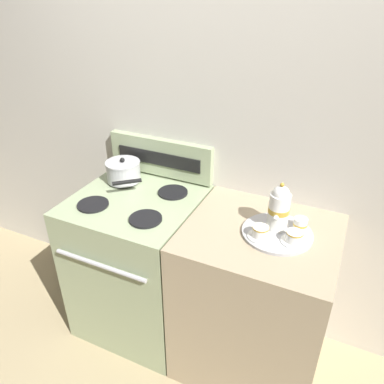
# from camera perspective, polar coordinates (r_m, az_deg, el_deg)

# --- Properties ---
(ground_plane) EXTENTS (6.00, 6.00, 0.00)m
(ground_plane) POSITION_cam_1_polar(r_m,az_deg,el_deg) (2.54, 0.50, -20.94)
(ground_plane) COLOR tan
(wall_back) EXTENTS (6.00, 0.05, 2.20)m
(wall_back) POSITION_cam_1_polar(r_m,az_deg,el_deg) (2.13, 4.63, 5.55)
(wall_back) COLOR beige
(wall_back) RESTS_ON ground
(stove) EXTENTS (0.68, 0.69, 0.92)m
(stove) POSITION_cam_1_polar(r_m,az_deg,el_deg) (2.35, -7.96, -10.64)
(stove) COLOR #9EAD84
(stove) RESTS_ON ground
(control_panel) EXTENTS (0.67, 0.05, 0.23)m
(control_panel) POSITION_cam_1_polar(r_m,az_deg,el_deg) (2.26, -4.84, 5.31)
(control_panel) COLOR #9EAD84
(control_panel) RESTS_ON stove
(side_counter) EXTENTS (0.74, 0.66, 0.91)m
(side_counter) POSITION_cam_1_polar(r_m,az_deg,el_deg) (2.13, 9.38, -15.94)
(side_counter) COLOR tan
(side_counter) RESTS_ON ground
(saucepan) EXTENTS (0.29, 0.30, 0.14)m
(saucepan) POSITION_cam_1_polar(r_m,az_deg,el_deg) (2.24, -10.41, 3.15)
(saucepan) COLOR #B7B7BC
(saucepan) RESTS_ON stove
(serving_tray) EXTENTS (0.34, 0.34, 0.01)m
(serving_tray) POSITION_cam_1_polar(r_m,az_deg,el_deg) (1.83, 12.85, -6.10)
(serving_tray) COLOR #B2B2B7
(serving_tray) RESTS_ON side_counter
(teapot) EXTENTS (0.10, 0.16, 0.24)m
(teapot) POSITION_cam_1_polar(r_m,az_deg,el_deg) (1.79, 13.12, -2.34)
(teapot) COLOR white
(teapot) RESTS_ON serving_tray
(teacup_left) EXTENTS (0.12, 0.12, 0.06)m
(teacup_left) POSITION_cam_1_polar(r_m,az_deg,el_deg) (1.76, 10.37, -6.00)
(teacup_left) COLOR white
(teacup_left) RESTS_ON serving_tray
(teacup_right) EXTENTS (0.12, 0.12, 0.06)m
(teacup_right) POSITION_cam_1_polar(r_m,az_deg,el_deg) (1.76, 15.31, -6.63)
(teacup_right) COLOR white
(teacup_right) RESTS_ON serving_tray
(creamer_jug) EXTENTS (0.07, 0.07, 0.06)m
(creamer_jug) POSITION_cam_1_polar(r_m,az_deg,el_deg) (1.85, 16.18, -4.71)
(creamer_jug) COLOR white
(creamer_jug) RESTS_ON serving_tray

